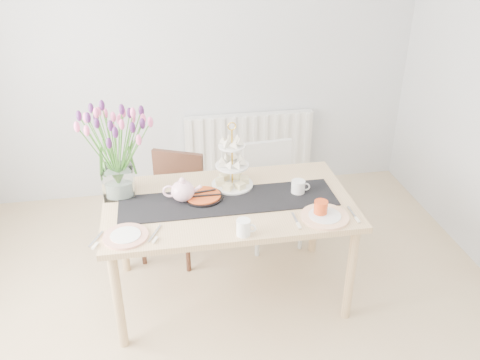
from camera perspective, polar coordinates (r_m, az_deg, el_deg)
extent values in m
plane|color=#B6B9BB|center=(4.51, -5.49, 13.77)|extent=(4.00, 0.00, 4.00)
cube|color=white|center=(4.81, 1.00, 4.06)|extent=(1.20, 0.08, 0.60)
cube|color=tan|center=(3.29, -1.32, -2.71)|extent=(1.60, 0.90, 0.04)
cylinder|color=tan|center=(3.20, -13.53, -13.08)|extent=(0.06, 0.06, 0.71)
cylinder|color=tan|center=(3.38, 12.31, -10.28)|extent=(0.06, 0.06, 0.71)
cylinder|color=tan|center=(3.80, -13.14, -5.54)|extent=(0.06, 0.06, 0.71)
cylinder|color=tan|center=(3.96, 8.41, -3.58)|extent=(0.06, 0.06, 0.71)
cube|color=#351B13|center=(3.89, -7.67, -3.29)|extent=(0.53, 0.53, 0.04)
cube|color=#351B13|center=(3.93, -6.94, 0.65)|extent=(0.38, 0.20, 0.38)
cylinder|color=#351B13|center=(3.93, -10.88, -6.91)|extent=(0.04, 0.04, 0.39)
cylinder|color=#351B13|center=(3.81, -5.89, -7.76)|extent=(0.04, 0.04, 0.39)
cylinder|color=#351B13|center=(4.20, -8.91, -4.18)|extent=(0.04, 0.04, 0.39)
cylinder|color=#351B13|center=(4.09, -4.22, -4.89)|extent=(0.04, 0.04, 0.39)
cube|color=silver|center=(4.03, 3.72, -1.86)|extent=(0.43, 0.43, 0.04)
cube|color=silver|center=(4.07, 3.02, 1.91)|extent=(0.40, 0.08, 0.38)
cylinder|color=silver|center=(3.95, 1.96, -6.16)|extent=(0.04, 0.04, 0.39)
cylinder|color=silver|center=(4.05, 6.86, -5.36)|extent=(0.04, 0.04, 0.39)
cylinder|color=silver|center=(4.24, 0.55, -3.49)|extent=(0.04, 0.04, 0.39)
cylinder|color=silver|center=(4.33, 5.14, -2.82)|extent=(0.04, 0.04, 0.39)
cube|color=black|center=(3.28, -1.32, -2.35)|extent=(1.40, 0.35, 0.01)
cube|color=silver|center=(3.41, -13.45, -0.12)|extent=(0.20, 0.20, 0.20)
cylinder|color=gold|center=(3.36, -0.90, 2.39)|extent=(0.01, 0.01, 0.41)
cylinder|color=white|center=(3.45, -0.87, -0.49)|extent=(0.28, 0.28, 0.01)
cylinder|color=white|center=(3.38, -0.89, 1.67)|extent=(0.23, 0.23, 0.01)
cylinder|color=white|center=(3.32, -0.91, 3.85)|extent=(0.18, 0.18, 0.01)
cylinder|color=silver|center=(3.38, 6.54, -0.79)|extent=(0.11, 0.11, 0.09)
cylinder|color=black|center=(3.31, -4.17, -1.95)|extent=(0.26, 0.26, 0.02)
cylinder|color=#D0441D|center=(3.31, -4.18, -1.72)|extent=(0.23, 0.23, 0.01)
cylinder|color=white|center=(2.94, 0.39, -5.35)|extent=(0.11, 0.11, 0.10)
cylinder|color=#DC4618|center=(3.15, 9.05, -3.17)|extent=(0.12, 0.12, 0.10)
cylinder|color=silver|center=(3.01, -12.72, -6.17)|extent=(0.35, 0.35, 0.01)
cylinder|color=white|center=(3.16, 9.49, -4.08)|extent=(0.30, 0.30, 0.02)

